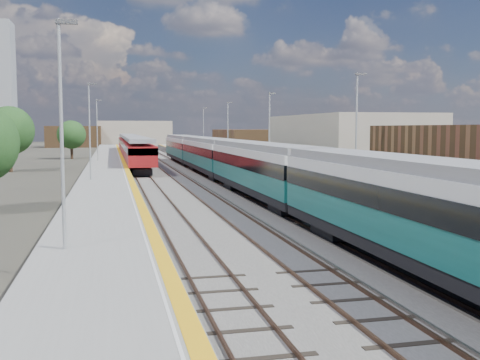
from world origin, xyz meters
name	(u,v)px	position (x,y,z in m)	size (l,w,h in m)	color
ground	(192,174)	(0.00, 50.00, 0.00)	(320.00, 320.00, 0.00)	#47443A
ballast_bed	(169,172)	(-2.25, 52.50, 0.03)	(10.50, 155.00, 0.06)	#565451
tracks	(172,170)	(-1.65, 54.18, 0.11)	(8.96, 160.00, 0.17)	#4C3323
platform_right	(233,167)	(5.28, 52.49, 0.54)	(4.70, 155.00, 8.52)	slate
platform_left	(107,169)	(-9.05, 52.49, 0.52)	(4.30, 155.00, 8.52)	slate
buildings	(71,106)	(-18.12, 138.60, 10.70)	(72.00, 185.50, 40.00)	brown
green_train	(230,159)	(1.50, 36.70, 2.34)	(3.02, 83.97, 3.32)	black
red_train	(132,147)	(-5.50, 75.39, 2.23)	(2.99, 60.62, 3.78)	black
tree_b	(9,131)	(-19.85, 57.27, 4.75)	(5.56, 5.56, 7.54)	#382619
tree_c	(71,135)	(-14.83, 84.48, 3.96)	(4.64, 4.64, 6.29)	#382619
tree_d	(346,138)	(24.03, 63.13, 3.59)	(4.22, 4.22, 5.72)	#382619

